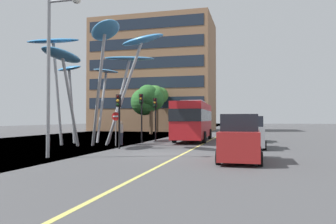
% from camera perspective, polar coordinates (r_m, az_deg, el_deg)
% --- Properties ---
extents(ground, '(120.00, 240.00, 0.10)m').
position_cam_1_polar(ground, '(18.46, -3.84, -7.36)').
color(ground, '#4C4C4F').
extents(red_bus, '(3.01, 10.26, 3.51)m').
position_cam_1_polar(red_bus, '(29.17, 4.42, -1.22)').
color(red_bus, red).
rests_on(red_bus, ground).
extents(leaf_sculpture, '(10.45, 11.42, 8.17)m').
position_cam_1_polar(leaf_sculpture, '(25.18, -12.00, 9.03)').
color(leaf_sculpture, '#9EA0A5').
rests_on(leaf_sculpture, ground).
extents(traffic_light_kerb_near, '(0.28, 0.42, 3.51)m').
position_cam_1_polar(traffic_light_kerb_near, '(21.56, -8.51, 0.44)').
color(traffic_light_kerb_near, black).
rests_on(traffic_light_kerb_near, ground).
extents(traffic_light_kerb_far, '(0.28, 0.42, 3.98)m').
position_cam_1_polar(traffic_light_kerb_far, '(27.01, -4.63, 0.79)').
color(traffic_light_kerb_far, black).
rests_on(traffic_light_kerb_far, ground).
extents(traffic_light_island_mid, '(0.28, 0.42, 3.77)m').
position_cam_1_polar(traffic_light_island_mid, '(29.18, -2.21, 0.36)').
color(traffic_light_island_mid, black).
rests_on(traffic_light_island_mid, ground).
extents(car_parked_near, '(1.92, 4.13, 2.15)m').
position_cam_1_polar(car_parked_near, '(15.37, 12.34, -4.65)').
color(car_parked_near, maroon).
rests_on(car_parked_near, ground).
extents(car_parked_mid, '(1.96, 3.93, 2.11)m').
position_cam_1_polar(car_parked_mid, '(22.41, 14.00, -3.56)').
color(car_parked_mid, gray).
rests_on(car_parked_mid, ground).
extents(car_parked_far, '(2.08, 4.17, 1.98)m').
position_cam_1_polar(car_parked_far, '(28.94, 13.65, -3.13)').
color(car_parked_far, '#2D5138').
rests_on(car_parked_far, ground).
extents(street_lamp, '(1.85, 0.44, 8.05)m').
position_cam_1_polar(street_lamp, '(17.60, -18.85, 9.28)').
color(street_lamp, gray).
rests_on(street_lamp, ground).
extents(tree_pavement_near, '(4.44, 4.10, 6.27)m').
position_cam_1_polar(tree_pavement_near, '(42.51, -3.40, 2.14)').
color(tree_pavement_near, brown).
rests_on(tree_pavement_near, ground).
extents(tree_pavement_far, '(3.21, 4.35, 6.78)m').
position_cam_1_polar(tree_pavement_far, '(47.54, -2.10, 2.94)').
color(tree_pavement_far, brown).
rests_on(tree_pavement_far, ground).
extents(pedestrian, '(0.34, 0.34, 1.77)m').
position_cam_1_polar(pedestrian, '(24.83, -8.14, -3.59)').
color(pedestrian, '#2D3342').
rests_on(pedestrian, ground).
extents(no_entry_sign, '(0.60, 0.12, 2.41)m').
position_cam_1_polar(no_entry_sign, '(23.84, -9.02, -1.96)').
color(no_entry_sign, gray).
rests_on(no_entry_sign, ground).
extents(backdrop_building, '(19.50, 10.91, 18.21)m').
position_cam_1_polar(backdrop_building, '(55.85, -2.36, 6.19)').
color(backdrop_building, '#936B4C').
rests_on(backdrop_building, ground).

